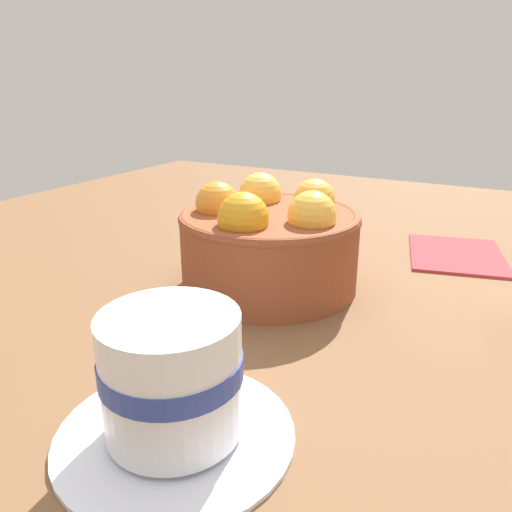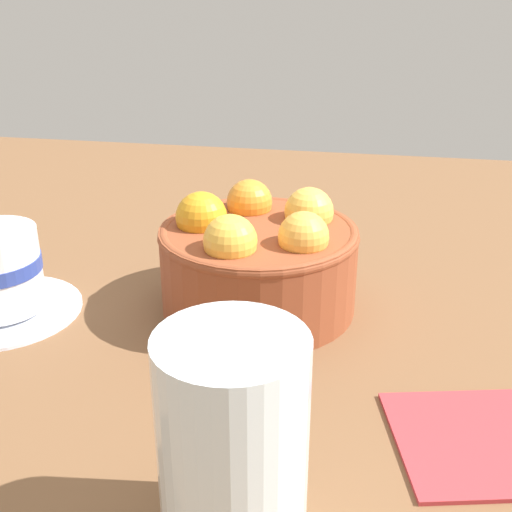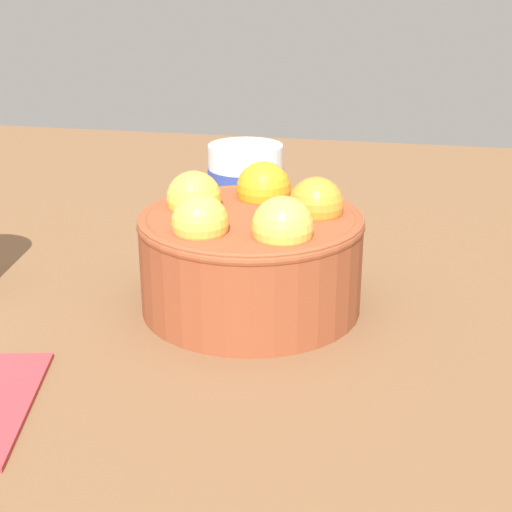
# 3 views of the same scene
# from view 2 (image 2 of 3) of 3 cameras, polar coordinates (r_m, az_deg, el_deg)

# --- Properties ---
(ground_plane) EXTENTS (1.15, 1.07, 0.04)m
(ground_plane) POSITION_cam_2_polar(r_m,az_deg,el_deg) (0.56, 0.22, -6.40)
(ground_plane) COLOR brown
(terracotta_bowl) EXTENTS (0.16, 0.16, 0.10)m
(terracotta_bowl) POSITION_cam_2_polar(r_m,az_deg,el_deg) (0.53, 0.20, -0.21)
(terracotta_bowl) COLOR brown
(terracotta_bowl) RESTS_ON ground_plane
(water_glass) EXTENTS (0.07, 0.07, 0.12)m
(water_glass) POSITION_cam_2_polar(r_m,az_deg,el_deg) (0.31, -2.08, -16.61)
(water_glass) COLOR silver
(water_glass) RESTS_ON ground_plane
(folded_napkin) EXTENTS (0.14, 0.12, 0.01)m
(folded_napkin) POSITION_cam_2_polar(r_m,az_deg,el_deg) (0.43, 20.69, -14.98)
(folded_napkin) COLOR #B23338
(folded_napkin) RESTS_ON ground_plane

